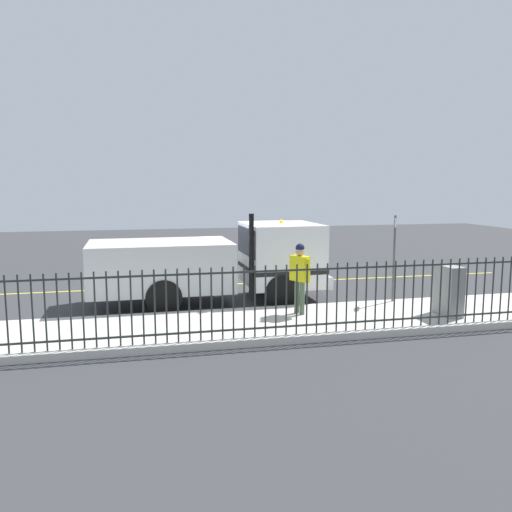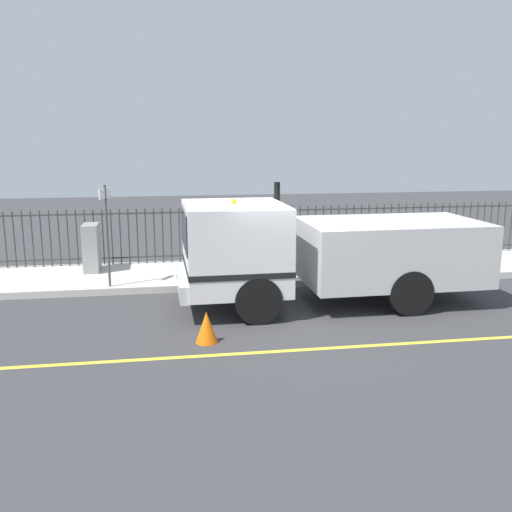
# 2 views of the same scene
# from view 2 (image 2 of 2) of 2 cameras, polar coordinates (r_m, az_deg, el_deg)

# --- Properties ---
(ground_plane) EXTENTS (50.91, 50.91, 0.00)m
(ground_plane) POSITION_cam_2_polar(r_m,az_deg,el_deg) (12.17, 3.00, -5.57)
(ground_plane) COLOR #38383A
(ground_plane) RESTS_ON ground
(sidewalk_slab) EXTENTS (2.89, 23.14, 0.17)m
(sidewalk_slab) POSITION_cam_2_polar(r_m,az_deg,el_deg) (15.25, 0.39, -1.63)
(sidewalk_slab) COLOR beige
(sidewalk_slab) RESTS_ON ground
(lane_marking) EXTENTS (0.12, 20.83, 0.01)m
(lane_marking) POSITION_cam_2_polar(r_m,az_deg,el_deg) (10.06, 5.81, -9.39)
(lane_marking) COLOR yellow
(lane_marking) RESTS_ON ground
(work_truck) EXTENTS (2.52, 6.78, 2.65)m
(work_truck) POSITION_cam_2_polar(r_m,az_deg,el_deg) (12.37, 5.71, 0.83)
(work_truck) COLOR white
(work_truck) RESTS_ON ground
(worker_standing) EXTENTS (0.59, 0.45, 1.80)m
(worker_standing) POSITION_cam_2_polar(r_m,az_deg,el_deg) (14.45, -2.62, 2.41)
(worker_standing) COLOR yellow
(worker_standing) RESTS_ON sidewalk_slab
(iron_fence) EXTENTS (0.04, 19.71, 1.56)m
(iron_fence) POSITION_cam_2_polar(r_m,az_deg,el_deg) (16.27, -0.34, 2.36)
(iron_fence) COLOR #2D332D
(iron_fence) RESTS_ON sidewalk_slab
(utility_cabinet) EXTENTS (0.81, 0.40, 1.26)m
(utility_cabinet) POSITION_cam_2_polar(r_m,az_deg,el_deg) (15.51, -16.37, 0.81)
(utility_cabinet) COLOR gray
(utility_cabinet) RESTS_ON sidewalk_slab
(traffic_cone) EXTENTS (0.41, 0.41, 0.58)m
(traffic_cone) POSITION_cam_2_polar(r_m,az_deg,el_deg) (10.28, -5.04, -7.21)
(traffic_cone) COLOR orange
(traffic_cone) RESTS_ON ground
(street_sign) EXTENTS (0.46, 0.24, 2.42)m
(street_sign) POSITION_cam_2_polar(r_m,az_deg,el_deg) (13.59, -14.93, 3.15)
(street_sign) COLOR #4C4C4C
(street_sign) RESTS_ON sidewalk_slab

